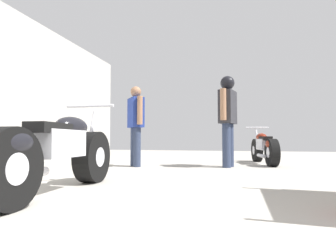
% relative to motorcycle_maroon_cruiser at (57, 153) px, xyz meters
% --- Properties ---
extents(ground_plane, '(18.46, 18.46, 0.00)m').
position_rel_motorcycle_maroon_cruiser_xyz_m(ground_plane, '(0.67, 1.91, -0.41)').
color(ground_plane, '#A8A399').
extents(garage_partition_left, '(0.08, 8.46, 3.08)m').
position_rel_motorcycle_maroon_cruiser_xyz_m(garage_partition_left, '(-2.48, 1.91, 1.13)').
color(garage_partition_left, '#B7B5AD').
rests_on(garage_partition_left, ground_plane).
extents(motorcycle_maroon_cruiser, '(0.62, 2.09, 0.98)m').
position_rel_motorcycle_maroon_cruiser_xyz_m(motorcycle_maroon_cruiser, '(0.00, 0.00, 0.00)').
color(motorcycle_maroon_cruiser, black).
rests_on(motorcycle_maroon_cruiser, ground_plane).
extents(motorcycle_black_naked, '(0.61, 1.81, 0.85)m').
position_rel_motorcycle_maroon_cruiser_xyz_m(motorcycle_black_naked, '(2.30, 4.08, -0.05)').
color(motorcycle_black_naked, black).
rests_on(motorcycle_black_naked, ground_plane).
extents(mechanic_in_blue, '(0.48, 0.57, 1.62)m').
position_rel_motorcycle_maroon_cruiser_xyz_m(mechanic_in_blue, '(-0.26, 2.85, 0.51)').
color(mechanic_in_blue, '#2D3851').
rests_on(mechanic_in_blue, ground_plane).
extents(mechanic_with_helmet, '(0.36, 0.71, 1.80)m').
position_rel_motorcycle_maroon_cruiser_xyz_m(mechanic_with_helmet, '(1.55, 3.17, 0.67)').
color(mechanic_with_helmet, '#2D3851').
rests_on(mechanic_with_helmet, ground_plane).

